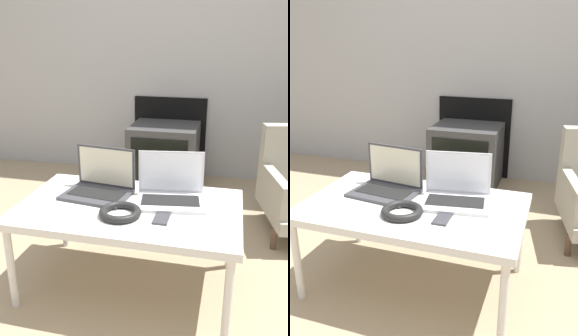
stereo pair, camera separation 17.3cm
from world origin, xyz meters
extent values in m
plane|color=#998466|center=(0.00, 0.00, 0.00)|extent=(14.00, 14.00, 0.00)
cube|color=#999999|center=(0.00, 2.09, 1.30)|extent=(7.00, 0.06, 2.60)
cube|color=black|center=(-0.10, 2.05, 0.35)|extent=(0.64, 0.03, 0.70)
cube|color=silver|center=(0.00, 0.36, 0.43)|extent=(1.04, 0.63, 0.04)
cylinder|color=silver|center=(-0.48, 0.09, 0.20)|extent=(0.04, 0.04, 0.41)
cylinder|color=silver|center=(0.48, 0.09, 0.20)|extent=(0.04, 0.04, 0.41)
cylinder|color=silver|center=(-0.48, 0.64, 0.20)|extent=(0.04, 0.04, 0.41)
cylinder|color=silver|center=(0.48, 0.64, 0.20)|extent=(0.04, 0.04, 0.41)
cube|color=#38383D|center=(-0.19, 0.43, 0.45)|extent=(0.35, 0.27, 0.02)
cube|color=black|center=(-0.19, 0.43, 0.46)|extent=(0.29, 0.16, 0.00)
cube|color=#38383D|center=(-0.17, 0.54, 0.57)|extent=(0.32, 0.05, 0.21)
cube|color=beige|center=(-0.17, 0.53, 0.57)|extent=(0.29, 0.04, 0.19)
cube|color=silver|center=(0.19, 0.43, 0.45)|extent=(0.35, 0.28, 0.02)
cube|color=black|center=(0.19, 0.43, 0.46)|extent=(0.29, 0.17, 0.00)
cube|color=silver|center=(0.17, 0.54, 0.57)|extent=(0.32, 0.06, 0.21)
cube|color=white|center=(0.17, 0.53, 0.57)|extent=(0.29, 0.05, 0.19)
torus|color=black|center=(-0.01, 0.25, 0.46)|extent=(0.19, 0.19, 0.03)
cube|color=#333338|center=(0.18, 0.26, 0.45)|extent=(0.07, 0.13, 0.01)
cube|color=#383838|center=(-0.10, 1.80, 0.26)|extent=(0.55, 0.49, 0.51)
cube|color=black|center=(-0.10, 1.56, 0.26)|extent=(0.45, 0.01, 0.40)
cube|color=gray|center=(0.72, 1.08, 0.31)|extent=(0.16, 0.51, 0.20)
cylinder|color=#4C3828|center=(0.74, 0.90, 0.07)|extent=(0.04, 0.04, 0.13)
cylinder|color=#4C3828|center=(0.74, 1.36, 0.07)|extent=(0.04, 0.04, 0.13)
camera|label=1|loc=(0.45, -1.19, 1.20)|focal=40.00mm
camera|label=2|loc=(0.61, -1.14, 1.20)|focal=40.00mm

